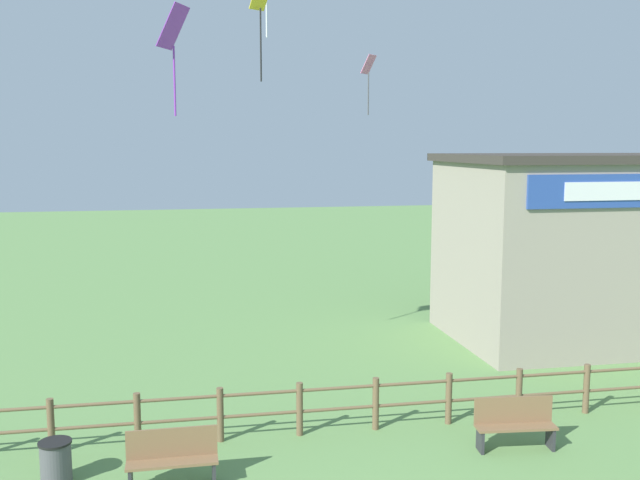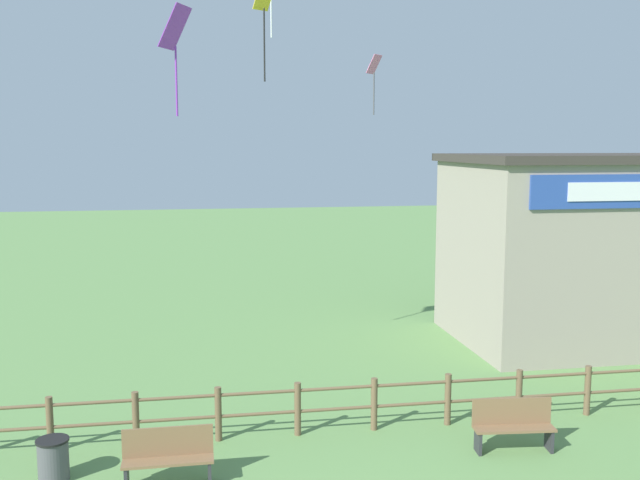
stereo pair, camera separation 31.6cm
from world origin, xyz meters
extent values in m
cylinder|color=brown|center=(-5.75, 5.94, 0.57)|extent=(0.14, 0.14, 1.13)
cylinder|color=brown|center=(-4.11, 5.94, 0.57)|extent=(0.14, 0.14, 1.13)
cylinder|color=brown|center=(-2.46, 5.94, 0.57)|extent=(0.14, 0.14, 1.13)
cylinder|color=brown|center=(-0.82, 5.94, 0.57)|extent=(0.14, 0.14, 1.13)
cylinder|color=brown|center=(0.82, 5.94, 0.57)|extent=(0.14, 0.14, 1.13)
cylinder|color=brown|center=(2.46, 5.94, 0.57)|extent=(0.14, 0.14, 1.13)
cylinder|color=brown|center=(4.11, 5.94, 0.57)|extent=(0.14, 0.14, 1.13)
cylinder|color=brown|center=(5.75, 5.94, 0.57)|extent=(0.14, 0.14, 1.13)
cylinder|color=brown|center=(0.00, 5.94, 0.96)|extent=(18.06, 0.07, 0.07)
cylinder|color=brown|center=(0.00, 5.94, 0.51)|extent=(18.06, 0.07, 0.07)
cube|color=gray|center=(9.22, 11.81, 2.75)|extent=(8.22, 5.44, 5.51)
cube|color=#38332D|center=(9.22, 11.81, 5.63)|extent=(8.52, 5.74, 0.24)
cube|color=brown|center=(-3.40, 4.08, 0.47)|extent=(1.60, 0.41, 0.05)
cube|color=brown|center=(-3.41, 4.26, 0.77)|extent=(1.60, 0.05, 0.54)
cube|color=#2D2D33|center=(-4.13, 4.07, 0.22)|extent=(0.06, 0.36, 0.45)
cube|color=#2D2D33|center=(-2.68, 4.08, 0.22)|extent=(0.06, 0.36, 0.45)
cube|color=brown|center=(3.28, 4.40, 0.47)|extent=(1.63, 0.55, 0.05)
cube|color=brown|center=(3.30, 4.58, 0.77)|extent=(1.60, 0.20, 0.54)
cube|color=#2D2D33|center=(2.56, 4.47, 0.22)|extent=(0.09, 0.36, 0.45)
cube|color=#2D2D33|center=(4.00, 4.33, 0.22)|extent=(0.09, 0.36, 0.45)
cylinder|color=#4C4C51|center=(-5.46, 4.70, 0.36)|extent=(0.54, 0.54, 0.73)
cylinder|color=black|center=(-5.46, 4.70, 0.75)|extent=(0.59, 0.59, 0.04)
cylinder|color=white|center=(-0.23, 16.09, 10.45)|extent=(0.05, 0.05, 1.77)
cylinder|color=black|center=(-0.71, 13.48, 8.96)|extent=(0.05, 0.05, 2.12)
cube|color=purple|center=(-3.23, 10.23, 8.91)|extent=(0.86, 0.99, 1.03)
cylinder|color=purple|center=(-3.23, 10.23, 7.60)|extent=(0.05, 0.05, 1.71)
cube|color=pink|center=(3.74, 17.86, 8.97)|extent=(0.66, 0.65, 0.67)
cylinder|color=#4C4C51|center=(3.74, 17.86, 7.90)|extent=(0.05, 0.05, 1.54)
camera|label=1|loc=(-3.11, -8.12, 6.03)|focal=40.00mm
camera|label=2|loc=(-2.80, -8.18, 6.03)|focal=40.00mm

